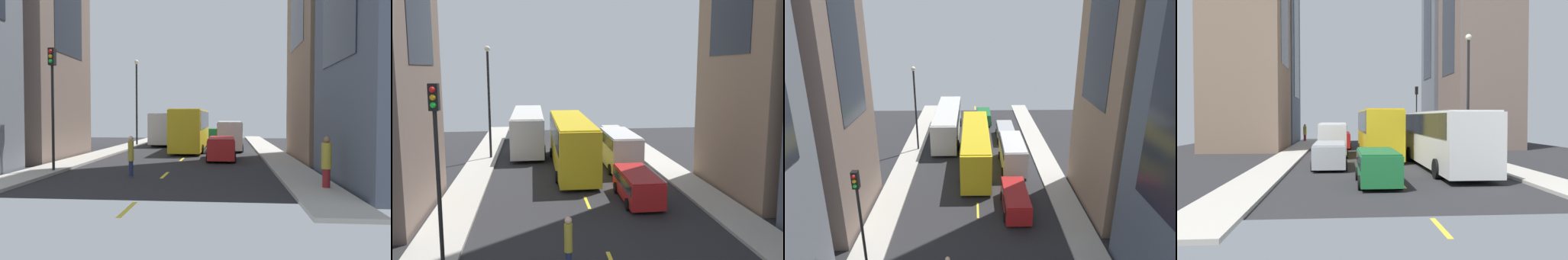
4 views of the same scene
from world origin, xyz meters
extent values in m
plane|color=#28282B|center=(0.00, 0.00, 0.00)|extent=(39.43, 39.43, 0.00)
cube|color=#B2ADA3|center=(-6.66, 0.00, 0.07)|extent=(2.12, 44.00, 0.15)
cube|color=#B2ADA3|center=(6.66, 0.00, 0.07)|extent=(2.12, 44.00, 0.15)
cube|color=yellow|center=(0.00, -21.00, 0.01)|extent=(0.16, 2.00, 0.01)
cube|color=yellow|center=(0.00, -14.00, 0.01)|extent=(0.16, 2.00, 0.01)
cube|color=yellow|center=(0.00, -7.00, 0.01)|extent=(0.16, 2.00, 0.01)
cube|color=yellow|center=(0.00, 0.00, 0.01)|extent=(0.16, 2.00, 0.01)
cube|color=yellow|center=(0.00, 7.00, 0.01)|extent=(0.16, 2.00, 0.01)
cube|color=yellow|center=(0.00, 14.00, 0.01)|extent=(0.16, 2.00, 0.01)
cube|color=yellow|center=(0.00, 21.00, 0.01)|extent=(0.16, 2.00, 0.01)
cube|color=silver|center=(-3.22, 8.61, 1.77)|extent=(2.55, 12.50, 3.00)
cube|color=black|center=(-3.22, 8.61, 2.62)|extent=(2.60, 11.50, 1.20)
cube|color=beige|center=(-3.22, 8.61, 3.31)|extent=(2.45, 12.00, 0.08)
cylinder|color=black|center=(-4.40, 12.49, 0.50)|extent=(0.46, 1.00, 1.00)
cylinder|color=black|center=(-2.05, 12.49, 0.50)|extent=(0.46, 1.00, 1.00)
cylinder|color=black|center=(-4.40, 4.74, 0.50)|extent=(0.46, 1.00, 1.00)
cylinder|color=black|center=(-2.05, 4.74, 0.50)|extent=(0.46, 1.00, 1.00)
cube|color=yellow|center=(-0.10, 0.86, 1.86)|extent=(2.45, 12.27, 3.30)
cube|color=black|center=(-0.10, 0.86, 2.72)|extent=(2.50, 11.29, 1.48)
cube|color=gold|center=(-0.10, 0.86, 3.55)|extent=(2.35, 11.78, 0.08)
cylinder|color=black|center=(-1.23, 4.67, 0.38)|extent=(0.44, 0.76, 0.76)
cylinder|color=black|center=(1.02, 4.67, 0.38)|extent=(0.44, 0.76, 0.76)
cylinder|color=black|center=(-1.23, -2.94, 0.38)|extent=(0.44, 0.76, 0.76)
cylinder|color=black|center=(1.02, -2.94, 0.38)|extent=(0.44, 0.76, 0.76)
cube|color=white|center=(3.34, 0.44, 1.35)|extent=(2.05, 5.83, 2.30)
cube|color=black|center=(3.34, 0.44, 2.10)|extent=(2.09, 5.37, 0.69)
cube|color=silver|center=(3.34, 0.44, 2.54)|extent=(1.97, 5.60, 0.08)
cylinder|color=black|center=(2.39, 2.25, 0.36)|extent=(0.37, 0.72, 0.72)
cylinder|color=black|center=(4.28, 2.25, 0.36)|extent=(0.37, 0.72, 0.72)
cylinder|color=black|center=(2.39, -1.36, 0.36)|extent=(0.37, 0.72, 0.72)
cylinder|color=black|center=(4.28, -1.36, 0.36)|extent=(0.37, 0.72, 0.72)
cube|color=#1E7238|center=(1.07, 13.86, 0.81)|extent=(1.72, 4.22, 1.28)
cube|color=black|center=(1.07, 13.86, 1.13)|extent=(1.75, 3.88, 0.54)
cube|color=#1A612F|center=(1.07, 13.86, 1.49)|extent=(1.65, 4.05, 0.08)
cylinder|color=black|center=(0.28, 15.17, 0.31)|extent=(0.31, 0.62, 0.62)
cylinder|color=black|center=(1.86, 15.17, 0.31)|extent=(0.31, 0.62, 0.62)
cylinder|color=black|center=(0.28, 12.55, 0.31)|extent=(0.31, 0.62, 0.62)
cylinder|color=black|center=(1.86, 12.55, 0.31)|extent=(0.31, 0.62, 0.62)
cube|color=red|center=(2.74, -6.94, 0.82)|extent=(1.76, 4.74, 1.30)
cube|color=black|center=(2.74, -6.94, 1.15)|extent=(1.79, 4.36, 0.55)
cube|color=#A91A1A|center=(2.74, -6.94, 1.51)|extent=(1.69, 4.55, 0.08)
cylinder|color=black|center=(1.93, -5.47, 0.31)|extent=(0.32, 0.62, 0.62)
cylinder|color=black|center=(3.55, -5.47, 0.31)|extent=(0.32, 0.62, 0.62)
cylinder|color=black|center=(1.93, -8.41, 0.31)|extent=(0.32, 0.62, 0.62)
cylinder|color=black|center=(3.55, -8.41, 0.31)|extent=(0.32, 0.62, 0.62)
cube|color=#B7BABF|center=(3.38, 7.87, 0.80)|extent=(1.84, 4.68, 1.26)
cube|color=black|center=(3.38, 7.87, 1.11)|extent=(1.88, 4.30, 0.53)
cube|color=#9C9EA2|center=(3.38, 7.87, 1.47)|extent=(1.77, 4.49, 0.08)
cylinder|color=black|center=(2.53, 9.32, 0.31)|extent=(0.33, 0.62, 0.62)
cylinder|color=black|center=(4.23, 9.32, 0.31)|extent=(0.33, 0.62, 0.62)
cylinder|color=black|center=(2.53, 6.42, 0.31)|extent=(0.33, 0.62, 0.62)
cylinder|color=black|center=(4.23, 6.42, 0.31)|extent=(0.33, 0.62, 0.62)
cylinder|color=navy|center=(-1.64, -14.39, 0.38)|extent=(0.22, 0.22, 0.76)
cylinder|color=gold|center=(-1.64, -14.39, 1.26)|extent=(0.29, 0.29, 1.01)
sphere|color=beige|center=(-1.64, -14.39, 1.90)|extent=(0.25, 0.25, 0.25)
cylinder|color=maroon|center=(7.11, -17.39, 0.52)|extent=(0.30, 0.30, 0.74)
cylinder|color=gold|center=(7.11, -17.39, 1.41)|extent=(0.40, 0.40, 1.04)
sphere|color=#8C6647|center=(7.11, -17.39, 2.06)|extent=(0.25, 0.25, 0.25)
cylinder|color=black|center=(-6.00, -13.74, 2.91)|extent=(0.14, 0.14, 5.52)
cube|color=black|center=(-6.00, -13.74, 6.12)|extent=(0.32, 0.32, 0.90)
sphere|color=red|center=(-6.00, -13.91, 6.37)|extent=(0.20, 0.20, 0.20)
sphere|color=orange|center=(-6.00, -13.91, 6.12)|extent=(0.20, 0.20, 0.20)
sphere|color=green|center=(-6.00, -13.91, 5.87)|extent=(0.20, 0.20, 0.20)
cylinder|color=black|center=(-6.10, 4.60, 4.27)|extent=(0.18, 0.18, 8.23)
sphere|color=silver|center=(-6.10, 4.60, 8.56)|extent=(0.44, 0.44, 0.44)
camera|label=1|loc=(3.20, -32.46, 2.96)|focal=34.02mm
camera|label=2|loc=(-2.78, -27.83, 7.03)|focal=37.80mm
camera|label=3|loc=(-0.29, -28.43, 13.78)|focal=31.05mm
camera|label=4|loc=(2.71, 31.54, 3.03)|focal=36.48mm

